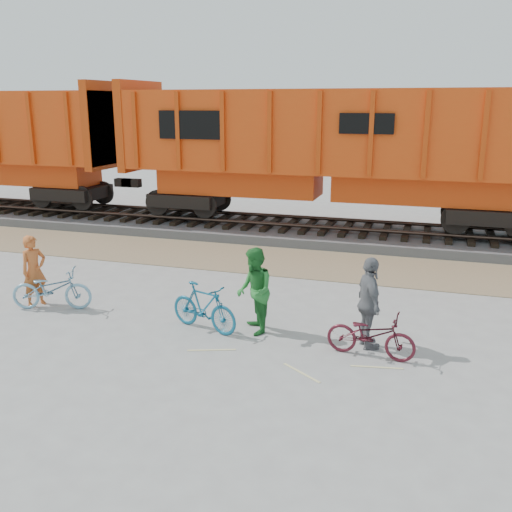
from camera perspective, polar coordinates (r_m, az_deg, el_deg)
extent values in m
plane|color=#9E9E99|center=(11.12, 1.92, -8.41)|extent=(120.00, 120.00, 0.00)
cube|color=#9B8160|center=(16.19, 7.16, -0.89)|extent=(120.00, 3.00, 0.02)
cube|color=slate|center=(19.51, 9.05, 2.22)|extent=(120.00, 4.00, 0.30)
cube|color=black|center=(21.36, -8.46, 3.93)|extent=(0.22, 2.60, 0.12)
cube|color=black|center=(19.46, 9.08, 2.82)|extent=(0.22, 2.60, 0.12)
cylinder|color=#382821|center=(18.74, 8.76, 2.73)|extent=(120.00, 0.12, 0.12)
cylinder|color=#382821|center=(20.13, 9.40, 3.56)|extent=(120.00, 0.12, 0.12)
cube|color=#B7390B|center=(22.13, -14.50, 12.57)|extent=(0.30, 3.06, 3.10)
cube|color=black|center=(19.46, 7.01, 4.64)|extent=(11.20, 2.20, 0.80)
cube|color=#D1430E|center=(19.33, 7.10, 7.12)|extent=(11.76, 1.65, 0.90)
cube|color=#D1430E|center=(19.17, 7.27, 12.30)|extent=(14.00, 3.00, 2.60)
cube|color=#B7390B|center=(21.48, -11.47, 12.68)|extent=(0.30, 3.06, 3.10)
cube|color=black|center=(18.88, -6.59, 12.89)|extent=(2.20, 0.04, 0.90)
imported|color=#70A4BD|center=(13.37, -19.75, -3.12)|extent=(1.86, 1.11, 0.92)
imported|color=#125979|center=(11.47, -5.25, -5.11)|extent=(1.68, 0.93, 0.97)
imported|color=#4B141F|center=(10.49, 11.41, -7.73)|extent=(1.65, 0.72, 0.84)
imported|color=#BD5D28|center=(13.64, -21.31, -1.39)|extent=(0.58, 0.69, 1.61)
imported|color=#24762D|center=(11.19, -0.16, -3.52)|extent=(0.97, 1.04, 1.72)
imported|color=slate|center=(10.71, 11.24, -4.65)|extent=(0.80, 1.11, 1.74)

